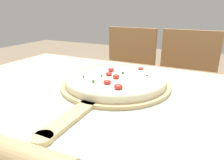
# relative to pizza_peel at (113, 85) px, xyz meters

# --- Properties ---
(dining_table) EXTENTS (1.31, 0.98, 0.76)m
(dining_table) POSITION_rel_pizza_peel_xyz_m (-0.03, -0.11, -0.12)
(dining_table) COLOR olive
(dining_table) RESTS_ON ground_plane
(towel_cloth) EXTENTS (1.23, 0.90, 0.00)m
(towel_cloth) POSITION_rel_pizza_peel_xyz_m (-0.03, -0.11, -0.01)
(towel_cloth) COLOR silver
(towel_cloth) RESTS_ON dining_table
(pizza_peel) EXTENTS (0.40, 0.60, 0.01)m
(pizza_peel) POSITION_rel_pizza_peel_xyz_m (0.00, 0.00, 0.00)
(pizza_peel) COLOR tan
(pizza_peel) RESTS_ON towel_cloth
(pizza) EXTENTS (0.37, 0.37, 0.03)m
(pizza) POSITION_rel_pizza_peel_xyz_m (0.00, 0.02, 0.02)
(pizza) COLOR beige
(pizza) RESTS_ON pizza_peel
(chair_left) EXTENTS (0.42, 0.42, 0.90)m
(chair_left) POSITION_rel_pizza_peel_xyz_m (-0.25, 0.75, -0.24)
(chair_left) COLOR #A37547
(chair_left) RESTS_ON ground_plane
(chair_right) EXTENTS (0.42, 0.42, 0.90)m
(chair_right) POSITION_rel_pizza_peel_xyz_m (0.18, 0.75, -0.24)
(chair_right) COLOR #A37547
(chair_right) RESTS_ON ground_plane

